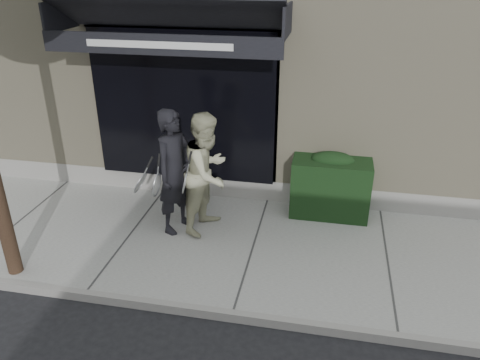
# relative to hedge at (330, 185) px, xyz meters

# --- Properties ---
(ground) EXTENTS (80.00, 80.00, 0.00)m
(ground) POSITION_rel_hedge_xyz_m (-1.10, -1.25, -0.66)
(ground) COLOR black
(ground) RESTS_ON ground
(sidewalk) EXTENTS (20.00, 3.00, 0.12)m
(sidewalk) POSITION_rel_hedge_xyz_m (-1.10, -1.25, -0.60)
(sidewalk) COLOR gray
(sidewalk) RESTS_ON ground
(curb) EXTENTS (20.00, 0.10, 0.14)m
(curb) POSITION_rel_hedge_xyz_m (-1.10, -2.80, -0.59)
(curb) COLOR gray
(curb) RESTS_ON ground
(building_facade) EXTENTS (14.30, 8.04, 5.64)m
(building_facade) POSITION_rel_hedge_xyz_m (-1.11, 3.71, 2.08)
(building_facade) COLOR #BDB190
(building_facade) RESTS_ON ground
(hedge) EXTENTS (1.30, 0.70, 1.14)m
(hedge) POSITION_rel_hedge_xyz_m (0.00, 0.00, 0.00)
(hedge) COLOR black
(hedge) RESTS_ON sidewalk
(pedestrian_front) EXTENTS (0.92, 0.93, 2.02)m
(pedestrian_front) POSITION_rel_hedge_xyz_m (-2.40, -0.98, 0.47)
(pedestrian_front) COLOR black
(pedestrian_front) RESTS_ON sidewalk
(pedestrian_back) EXTENTS (0.97, 1.11, 1.95)m
(pedestrian_back) POSITION_rel_hedge_xyz_m (-1.92, -0.83, 0.44)
(pedestrian_back) COLOR #BBBA95
(pedestrian_back) RESTS_ON sidewalk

